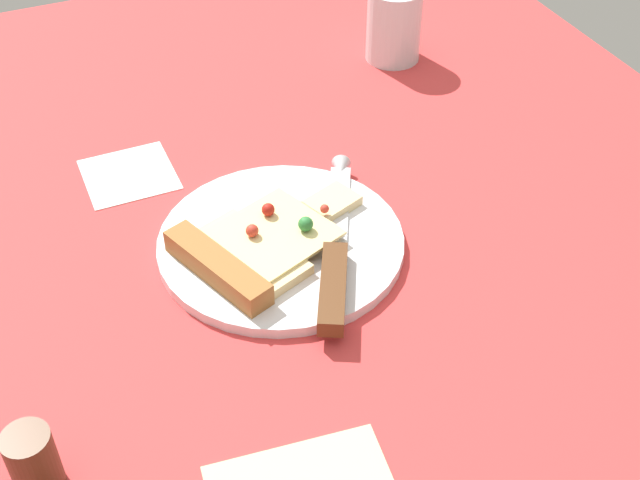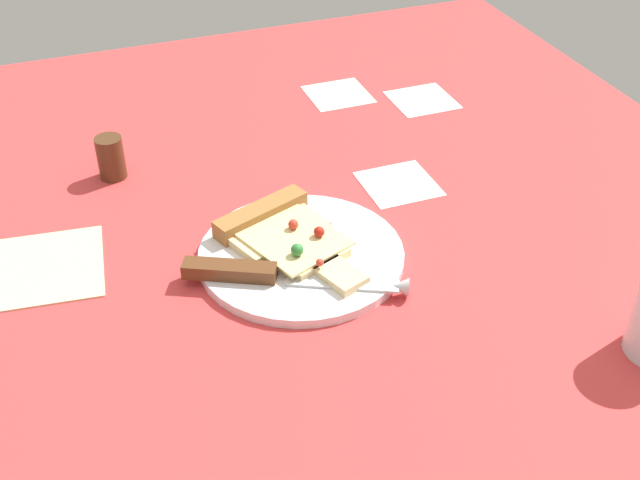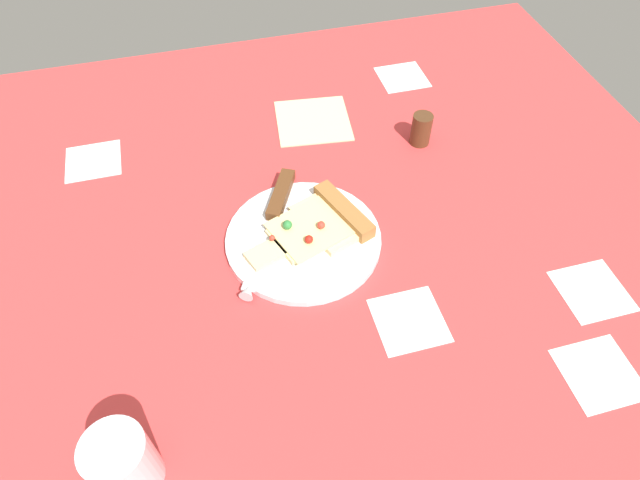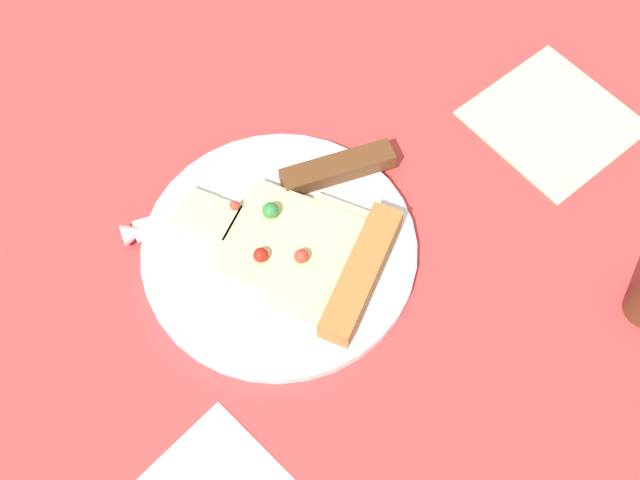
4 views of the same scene
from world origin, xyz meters
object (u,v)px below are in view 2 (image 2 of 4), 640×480
napkin (43,267)px  pepper_shaker (111,158)px  pizza_slice (286,235)px  knife (272,275)px  plate (301,255)px

napkin → pepper_shaker: bearing=57.6°
pizza_slice → napkin: bearing=-33.7°
knife → pepper_shaker: 30.93cm
plate → knife: size_ratio=1.02×
knife → napkin: bearing=-91.0°
pepper_shaker → napkin: 19.63cm
knife → plate: bearing=154.8°
knife → pepper_shaker: size_ratio=3.98×
pizza_slice → napkin: size_ratio=1.46×
pizza_slice → pepper_shaker: pepper_shaker is taller
plate → pepper_shaker: pepper_shaker is taller
knife → pizza_slice: bearing=175.6°
pizza_slice → plate: bearing=90.0°
pizza_slice → knife: (-3.58, -5.91, -0.20)cm
plate → pepper_shaker: size_ratio=4.07×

